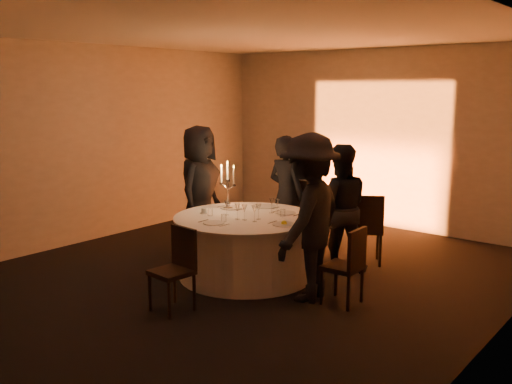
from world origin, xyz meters
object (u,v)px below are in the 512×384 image
Objects in this scene: chair_left at (202,210)px; guest_back_left at (286,196)px; chair_right at (348,262)px; guest_left at (199,189)px; coffee_cup at (204,211)px; chair_back_left at (300,210)px; guest_right at (309,218)px; banquet_table at (246,246)px; candelabra at (228,192)px; guest_back_right at (339,208)px; chair_back_right at (367,225)px; chair_front at (177,264)px.

guest_back_left is (1.20, 0.46, 0.28)m from chair_left.
guest_back_left is at bearing -126.82° from chair_right.
guest_left reaches higher than coffee_cup.
guest_right reaches higher than chair_back_left.
chair_right reaches higher than banquet_table.
guest_right reaches higher than guest_left.
guest_right is at bearing 141.74° from guest_back_left.
candelabra is at bearing -141.82° from chair_left.
guest_left is 2.07m from guest_back_right.
chair_back_left reaches higher than chair_back_right.
guest_back_right reaches higher than chair_right.
chair_left is 0.54× the size of guest_right.
chair_left is 1.16m from coffee_cup.
candelabra is at bearing 79.73° from coffee_cup.
chair_front reaches higher than banquet_table.
guest_back_left is (1.09, 0.63, -0.06)m from guest_left.
banquet_table is 1.48m from chair_left.
candelabra is at bearing -127.42° from guest_left.
guest_back_left reaches higher than chair_back_left.
candelabra is at bearing -99.49° from chair_right.
banquet_table is at bearing 20.27° from coffee_cup.
chair_front is 2.36m from guest_back_right.
guest_back_left is at bearing -16.60° from chair_back_right.
guest_right reaches higher than guest_back_right.
chair_right is (0.54, -1.43, -0.06)m from chair_back_right.
chair_back_right is (1.06, 0.02, -0.06)m from chair_back_left.
guest_back_right is 1.14m from guest_right.
chair_right is (1.60, -1.41, -0.12)m from chair_back_left.
coffee_cup is (0.81, -0.79, 0.23)m from chair_left.
guest_right is 2.90× the size of candelabra.
chair_back_right is at bearing 77.73° from chair_front.
guest_left is (-1.36, 1.74, 0.42)m from chair_front.
guest_back_left is 2.64× the size of candelabra.
chair_back_left is 2.67m from chair_front.
banquet_table is at bearing 105.25° from guest_back_left.
guest_back_left reaches higher than chair_front.
chair_right is 0.47× the size of guest_left.
banquet_table is 1.68× the size of chair_back_left.
guest_right reaches higher than guest_back_left.
guest_back_right reaches higher than coffee_cup.
guest_right is (2.28, -0.60, 0.02)m from guest_left.
coffee_cup is (-0.53, -0.20, 0.42)m from banquet_table.
candelabra is (-1.42, -1.19, 0.45)m from chair_back_right.
banquet_table is at bearing 100.46° from chair_front.
chair_right is at bearing 94.71° from guest_right.
guest_right is at bearing 64.12° from guest_back_right.
chair_back_right is 1.59m from guest_right.
guest_right is (-0.45, -0.11, 0.45)m from chair_right.
chair_left is 1.45m from chair_back_left.
coffee_cup is at bearing 80.38° from guest_back_left.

